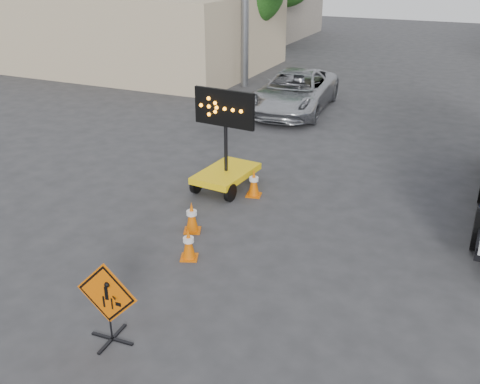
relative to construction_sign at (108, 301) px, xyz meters
The scene contains 9 objects.
ground 1.18m from the construction_sign, ahead, with size 100.00×100.00×0.00m, color #2D2D30.
storefront_left_near 23.85m from the construction_sign, 123.45° to the left, with size 14.00×10.00×4.00m, color tan.
storefront_left_far 36.73m from the construction_sign, 112.64° to the left, with size 12.00×10.00×4.40m, color gray.
construction_sign is the anchor object (origin of this frame).
arrow_board 6.56m from the construction_sign, 99.15° to the left, with size 1.74×2.02×2.75m.
pickup_truck 14.87m from the construction_sign, 97.66° to the left, with size 2.65×5.75×1.60m, color #ACAEB3.
cone_a 2.86m from the construction_sign, 92.64° to the left, with size 0.47×0.47×0.70m.
cone_b 3.98m from the construction_sign, 99.65° to the left, with size 0.50×0.50×0.74m.
cone_c 6.35m from the construction_sign, 91.42° to the left, with size 0.45×0.45×0.75m.
Camera 1 is at (4.07, -5.48, 5.93)m, focal length 40.00 mm.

